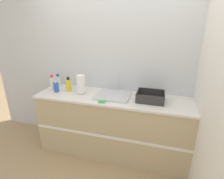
{
  "coord_description": "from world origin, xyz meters",
  "views": [
    {
      "loc": [
        0.63,
        -1.92,
        1.9
      ],
      "look_at": [
        0.0,
        0.27,
        1.06
      ],
      "focal_mm": 28.0,
      "sensor_mm": 36.0,
      "label": 1
    }
  ],
  "objects_px": {
    "sink": "(113,95)",
    "bottle_clear": "(58,81)",
    "bottle_blue": "(56,87)",
    "bottle_yellow": "(69,85)",
    "bottle_white_spray": "(52,83)",
    "dish_rack": "(150,98)",
    "paper_towel_roll": "(81,84)"
  },
  "relations": [
    {
      "from": "sink",
      "to": "bottle_clear",
      "type": "xyz_separation_m",
      "value": [
        -0.99,
        0.15,
        0.07
      ]
    },
    {
      "from": "bottle_clear",
      "to": "bottle_blue",
      "type": "distance_m",
      "value": 0.26
    },
    {
      "from": "bottle_yellow",
      "to": "bottle_blue",
      "type": "height_order",
      "value": "bottle_yellow"
    },
    {
      "from": "bottle_white_spray",
      "to": "dish_rack",
      "type": "bearing_deg",
      "value": -0.03
    },
    {
      "from": "paper_towel_roll",
      "to": "bottle_white_spray",
      "type": "relative_size",
      "value": 1.14
    },
    {
      "from": "paper_towel_roll",
      "to": "bottle_blue",
      "type": "height_order",
      "value": "paper_towel_roll"
    },
    {
      "from": "bottle_yellow",
      "to": "bottle_blue",
      "type": "xyz_separation_m",
      "value": [
        -0.16,
        -0.09,
        -0.02
      ]
    },
    {
      "from": "paper_towel_roll",
      "to": "bottle_white_spray",
      "type": "height_order",
      "value": "paper_towel_roll"
    },
    {
      "from": "bottle_yellow",
      "to": "dish_rack",
      "type": "bearing_deg",
      "value": -1.61
    },
    {
      "from": "sink",
      "to": "dish_rack",
      "type": "distance_m",
      "value": 0.53
    },
    {
      "from": "paper_towel_roll",
      "to": "bottle_clear",
      "type": "bearing_deg",
      "value": 159.61
    },
    {
      "from": "paper_towel_roll",
      "to": "bottle_blue",
      "type": "distance_m",
      "value": 0.4
    },
    {
      "from": "sink",
      "to": "dish_rack",
      "type": "height_order",
      "value": "sink"
    },
    {
      "from": "bottle_white_spray",
      "to": "bottle_blue",
      "type": "xyz_separation_m",
      "value": [
        0.1,
        -0.05,
        -0.03
      ]
    },
    {
      "from": "bottle_yellow",
      "to": "bottle_white_spray",
      "type": "relative_size",
      "value": 0.89
    },
    {
      "from": "dish_rack",
      "to": "bottle_blue",
      "type": "relative_size",
      "value": 2.04
    },
    {
      "from": "dish_rack",
      "to": "bottle_yellow",
      "type": "relative_size",
      "value": 1.66
    },
    {
      "from": "paper_towel_roll",
      "to": "bottle_blue",
      "type": "xyz_separation_m",
      "value": [
        -0.4,
        -0.05,
        -0.06
      ]
    },
    {
      "from": "bottle_clear",
      "to": "bottle_blue",
      "type": "relative_size",
      "value": 1.17
    },
    {
      "from": "sink",
      "to": "bottle_white_spray",
      "type": "bearing_deg",
      "value": -178.31
    },
    {
      "from": "dish_rack",
      "to": "bottle_white_spray",
      "type": "distance_m",
      "value": 1.51
    },
    {
      "from": "bottle_yellow",
      "to": "paper_towel_roll",
      "type": "bearing_deg",
      "value": -9.79
    },
    {
      "from": "dish_rack",
      "to": "bottle_clear",
      "type": "distance_m",
      "value": 1.53
    },
    {
      "from": "paper_towel_roll",
      "to": "bottle_yellow",
      "type": "height_order",
      "value": "paper_towel_roll"
    },
    {
      "from": "bottle_yellow",
      "to": "bottle_clear",
      "type": "relative_size",
      "value": 1.05
    },
    {
      "from": "paper_towel_roll",
      "to": "bottle_yellow",
      "type": "relative_size",
      "value": 1.28
    },
    {
      "from": "paper_towel_roll",
      "to": "bottle_clear",
      "type": "relative_size",
      "value": 1.34
    },
    {
      "from": "bottle_clear",
      "to": "bottle_blue",
      "type": "height_order",
      "value": "bottle_clear"
    },
    {
      "from": "bottle_yellow",
      "to": "bottle_clear",
      "type": "distance_m",
      "value": 0.31
    },
    {
      "from": "sink",
      "to": "bottle_clear",
      "type": "distance_m",
      "value": 1.01
    },
    {
      "from": "dish_rack",
      "to": "bottle_blue",
      "type": "bearing_deg",
      "value": -177.9
    },
    {
      "from": "dish_rack",
      "to": "bottle_clear",
      "type": "relative_size",
      "value": 1.74
    }
  ]
}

